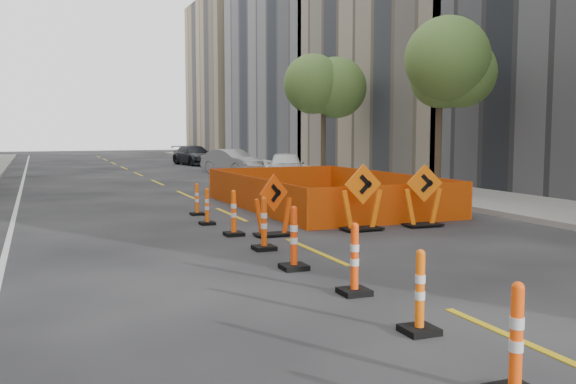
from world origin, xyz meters
name	(u,v)px	position (x,y,z in m)	size (l,w,h in m)	color
ground_plane	(428,301)	(0.00, 0.00, 0.00)	(140.00, 140.00, 0.00)	black
sidewalk_right	(451,194)	(9.00, 12.00, 0.07)	(4.00, 90.00, 0.15)	gray
bld_right_c	(447,50)	(17.00, 23.80, 7.00)	(12.00, 16.00, 14.00)	gray
bld_right_d	(327,35)	(17.00, 40.20, 10.00)	(12.00, 18.00, 20.00)	gray
bld_right_e	(255,78)	(17.00, 58.60, 8.00)	(12.00, 14.00, 16.00)	tan
tree_r_b	(440,71)	(8.40, 12.00, 4.53)	(2.80, 2.80, 5.95)	#382B1E
tree_r_c	(324,88)	(8.40, 22.00, 4.53)	(2.80, 2.80, 5.95)	#382B1E
channelizer_1	(516,340)	(-1.16, -3.14, 0.54)	(0.43, 0.43, 1.08)	#FF490A
channelizer_2	(420,291)	(-0.94, -1.22, 0.51)	(0.40, 0.40, 1.03)	#F25D0A
channelizer_3	(355,259)	(-0.82, 0.69, 0.54)	(0.43, 0.43, 1.08)	#F1400A
channelizer_4	(294,238)	(-1.02, 2.60, 0.56)	(0.44, 0.44, 1.12)	#E73C09
channelizer_5	(264,223)	(-0.90, 4.52, 0.55)	(0.43, 0.43, 1.09)	#DD4409
channelizer_6	(234,213)	(-0.97, 6.43, 0.53)	(0.42, 0.42, 1.06)	#F64F0A
channelizer_7	(207,206)	(-1.12, 8.35, 0.47)	(0.37, 0.37, 0.95)	#ED5209
channelizer_8	(197,199)	(-0.93, 10.26, 0.46)	(0.36, 0.36, 0.92)	#EB5509
chevron_sign_left	(273,205)	(-0.14, 6.06, 0.71)	(0.95, 0.57, 1.43)	#E34309
chevron_sign_center	(362,197)	(2.13, 6.02, 0.81)	(1.08, 0.65, 1.62)	#FF680A
chevron_sign_right	(423,195)	(3.87, 6.03, 0.79)	(1.05, 0.63, 1.58)	orange
safety_fence	(322,191)	(3.21, 10.70, 0.52)	(4.89, 8.32, 1.04)	orange
parked_car_near	(286,167)	(5.63, 20.09, 0.71)	(1.69, 4.19, 1.43)	white
parked_car_mid	(232,161)	(5.03, 26.94, 0.67)	(1.42, 4.07, 1.34)	#A1A1A6
parked_car_far	(194,155)	(4.99, 35.93, 0.66)	(1.85, 4.56, 1.32)	black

